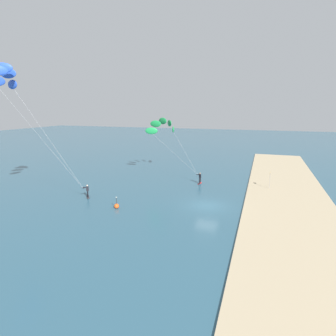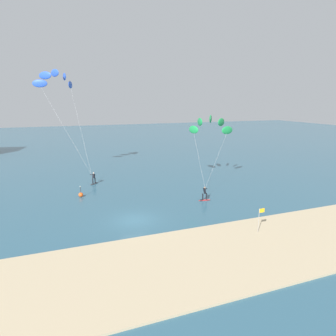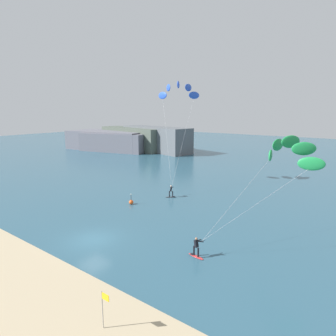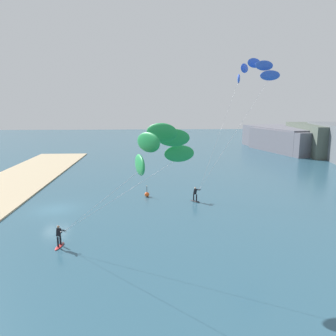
% 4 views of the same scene
% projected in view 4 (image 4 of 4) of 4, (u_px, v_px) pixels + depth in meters
% --- Properties ---
extents(ground_plane, '(240.00, 240.00, 0.00)m').
position_uv_depth(ground_plane, '(55.00, 209.00, 33.49)').
color(ground_plane, '#2D566B').
extents(kitesurfer_nearshore, '(8.50, 10.18, 9.55)m').
position_uv_depth(kitesurfer_nearshore, '(157.00, 150.00, 19.11)').
color(kitesurfer_nearshore, red).
rests_on(kitesurfer_nearshore, ground).
extents(kitesurfer_mid_water, '(7.83, 10.10, 16.03)m').
position_uv_depth(kitesurfer_mid_water, '(252.00, 74.00, 37.76)').
color(kitesurfer_mid_water, '#333338').
rests_on(kitesurfer_mid_water, ground).
extents(marker_buoy, '(0.56, 0.56, 1.38)m').
position_uv_depth(marker_buoy, '(147.00, 194.00, 38.16)').
color(marker_buoy, '#EA5119').
rests_on(marker_buoy, ground).
extents(distant_headland, '(39.12, 19.02, 6.92)m').
position_uv_depth(distant_headland, '(305.00, 139.00, 75.36)').
color(distant_headland, '#565B60').
rests_on(distant_headland, ground).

